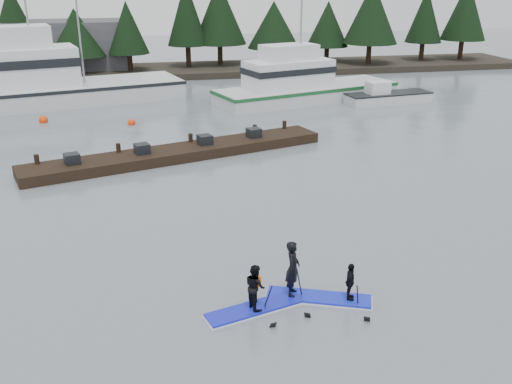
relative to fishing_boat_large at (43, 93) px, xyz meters
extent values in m
plane|color=slate|center=(11.21, -29.98, -0.82)|extent=(160.00, 160.00, 0.00)
cube|color=#2D281E|center=(11.21, 12.02, -0.52)|extent=(70.00, 8.00, 0.60)
cube|color=#4C4C51|center=(-2.79, 14.02, 1.68)|extent=(18.00, 6.00, 5.00)
cube|color=silver|center=(0.58, 0.15, -0.70)|extent=(19.96, 9.84, 2.57)
cube|color=white|center=(-1.66, -0.41, 1.98)|extent=(9.33, 5.83, 2.78)
cylinder|color=gray|center=(-0.35, -0.09, 4.64)|extent=(0.14, 0.14, 8.11)
cube|color=silver|center=(19.67, -2.59, -0.72)|extent=(14.89, 8.03, 2.05)
cube|color=white|center=(18.02, -3.09, 1.32)|extent=(7.02, 4.67, 2.05)
cylinder|color=gray|center=(18.98, -2.80, 3.55)|extent=(0.14, 0.14, 6.50)
cube|color=silver|center=(25.40, -4.75, -0.44)|extent=(6.74, 2.80, 0.76)
cube|color=black|center=(8.84, -15.38, -0.55)|extent=(16.19, 6.83, 0.54)
sphere|color=#FB3C0C|center=(0.72, -5.80, -0.82)|extent=(0.59, 0.59, 0.59)
sphere|color=#FB3C0C|center=(6.38, -7.59, -0.82)|extent=(0.49, 0.49, 0.49)
cube|color=#151FC5|center=(9.81, -30.56, -0.77)|extent=(3.04, 1.50, 0.11)
imported|color=black|center=(9.81, -30.56, -0.04)|extent=(0.67, 0.77, 1.36)
cube|color=orange|center=(9.81, -30.56, 0.13)|extent=(0.34, 0.27, 0.32)
cylinder|color=black|center=(10.11, -30.70, -0.49)|extent=(0.16, 0.90, 1.53)
cube|color=#1626D7|center=(11.80, -30.36, -0.77)|extent=(3.16, 1.84, 0.11)
imported|color=black|center=(11.05, -30.06, 0.15)|extent=(0.62, 0.74, 1.73)
cylinder|color=black|center=(11.20, -30.36, -0.29)|extent=(0.52, 0.87, 1.66)
imported|color=black|center=(12.63, -30.70, -0.13)|extent=(0.52, 0.74, 1.16)
cylinder|color=black|center=(12.78, -30.99, -0.60)|extent=(0.46, 0.77, 1.46)
camera|label=1|loc=(6.95, -44.47, 8.30)|focal=40.00mm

